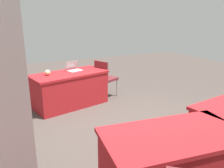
# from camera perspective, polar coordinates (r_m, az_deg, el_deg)

# --- Properties ---
(ground_plane) EXTENTS (14.40, 14.40, 0.00)m
(ground_plane) POSITION_cam_1_polar(r_m,az_deg,el_deg) (4.29, 2.60, -11.50)
(ground_plane) COLOR #4C423D
(table_foreground) EXTENTS (1.81, 1.11, 0.78)m
(table_foreground) POSITION_cam_1_polar(r_m,az_deg,el_deg) (5.39, -10.31, -1.26)
(table_foreground) COLOR #AD1E23
(table_foreground) RESTS_ON ground
(table_back_left) EXTENTS (1.68, 1.07, 0.78)m
(table_back_left) POSITION_cam_1_polar(r_m,az_deg,el_deg) (2.87, 14.50, -18.58)
(table_back_left) COLOR #AD1E23
(table_back_left) RESTS_ON ground
(chair_tucked_right) EXTENTS (0.58, 0.58, 0.95)m
(chair_tucked_right) POSITION_cam_1_polar(r_m,az_deg,el_deg) (5.80, -1.84, 1.86)
(chair_tucked_right) COLOR #9E9993
(chair_tucked_right) RESTS_ON ground
(laptop_silver) EXTENTS (0.39, 0.37, 0.21)m
(laptop_silver) POSITION_cam_1_polar(r_m,az_deg,el_deg) (5.47, -9.41, 3.67)
(laptop_silver) COLOR silver
(laptop_silver) RESTS_ON table_foreground
(yarn_ball) EXTENTS (0.12, 0.12, 0.12)m
(yarn_ball) POSITION_cam_1_polar(r_m,az_deg,el_deg) (5.16, -15.59, 2.75)
(yarn_ball) COLOR beige
(yarn_ball) RESTS_ON table_foreground
(scissors_red) EXTENTS (0.12, 0.17, 0.01)m
(scissors_red) POSITION_cam_1_polar(r_m,az_deg,el_deg) (5.53, -7.65, 3.51)
(scissors_red) COLOR red
(scissors_red) RESTS_ON table_foreground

